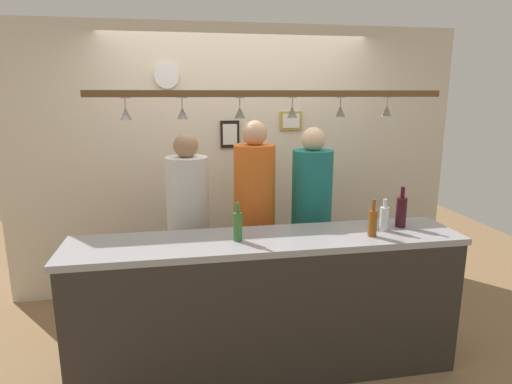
{
  "coord_description": "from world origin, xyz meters",
  "views": [
    {
      "loc": [
        -0.57,
        -3.07,
        1.96
      ],
      "look_at": [
        0.0,
        0.1,
        1.22
      ],
      "focal_mm": 30.19,
      "sensor_mm": 36.0,
      "label": 1
    }
  ],
  "objects_px": {
    "person_left_white_patterned_shirt": "(188,215)",
    "bottle_beer_green_import": "(238,226)",
    "picture_frame_crest": "(230,134)",
    "bottle_soda_clear": "(384,218)",
    "person_middle_orange_shirt": "(255,205)",
    "bottle_beer_amber_tall": "(373,222)",
    "picture_frame_upper_small": "(291,121)",
    "bottle_wine_dark_red": "(401,211)",
    "wall_clock": "(167,76)",
    "person_right_teal_shirt": "(311,207)"
  },
  "relations": [
    {
      "from": "person_middle_orange_shirt",
      "to": "picture_frame_upper_small",
      "type": "xyz_separation_m",
      "value": [
        0.49,
        0.73,
        0.64
      ]
    },
    {
      "from": "picture_frame_upper_small",
      "to": "person_right_teal_shirt",
      "type": "bearing_deg",
      "value": -89.95
    },
    {
      "from": "person_left_white_patterned_shirt",
      "to": "picture_frame_crest",
      "type": "xyz_separation_m",
      "value": [
        0.43,
        0.73,
        0.58
      ]
    },
    {
      "from": "bottle_beer_amber_tall",
      "to": "bottle_beer_green_import",
      "type": "relative_size",
      "value": 1.0
    },
    {
      "from": "bottle_soda_clear",
      "to": "wall_clock",
      "type": "height_order",
      "value": "wall_clock"
    },
    {
      "from": "person_left_white_patterned_shirt",
      "to": "wall_clock",
      "type": "bearing_deg",
      "value": 100.8
    },
    {
      "from": "bottle_beer_amber_tall",
      "to": "picture_frame_upper_small",
      "type": "height_order",
      "value": "picture_frame_upper_small"
    },
    {
      "from": "person_middle_orange_shirt",
      "to": "bottle_beer_green_import",
      "type": "relative_size",
      "value": 6.75
    },
    {
      "from": "bottle_soda_clear",
      "to": "bottle_wine_dark_red",
      "type": "relative_size",
      "value": 0.77
    },
    {
      "from": "bottle_beer_green_import",
      "to": "person_right_teal_shirt",
      "type": "bearing_deg",
      "value": 43.82
    },
    {
      "from": "person_right_teal_shirt",
      "to": "person_left_white_patterned_shirt",
      "type": "bearing_deg",
      "value": 180.0
    },
    {
      "from": "bottle_wine_dark_red",
      "to": "picture_frame_crest",
      "type": "height_order",
      "value": "picture_frame_crest"
    },
    {
      "from": "person_left_white_patterned_shirt",
      "to": "bottle_soda_clear",
      "type": "xyz_separation_m",
      "value": [
        1.37,
        -0.67,
        0.1
      ]
    },
    {
      "from": "person_left_white_patterned_shirt",
      "to": "bottle_beer_amber_tall",
      "type": "xyz_separation_m",
      "value": [
        1.23,
        -0.77,
        0.11
      ]
    },
    {
      "from": "bottle_beer_amber_tall",
      "to": "picture_frame_upper_small",
      "type": "relative_size",
      "value": 1.18
    },
    {
      "from": "bottle_wine_dark_red",
      "to": "picture_frame_upper_small",
      "type": "height_order",
      "value": "picture_frame_upper_small"
    },
    {
      "from": "person_left_white_patterned_shirt",
      "to": "bottle_beer_green_import",
      "type": "xyz_separation_m",
      "value": [
        0.31,
        -0.7,
        0.11
      ]
    },
    {
      "from": "person_right_teal_shirt",
      "to": "wall_clock",
      "type": "bearing_deg",
      "value": 148.42
    },
    {
      "from": "person_middle_orange_shirt",
      "to": "wall_clock",
      "type": "bearing_deg",
      "value": 133.4
    },
    {
      "from": "person_left_white_patterned_shirt",
      "to": "person_right_teal_shirt",
      "type": "bearing_deg",
      "value": 0.0
    },
    {
      "from": "person_middle_orange_shirt",
      "to": "bottle_wine_dark_red",
      "type": "height_order",
      "value": "person_middle_orange_shirt"
    },
    {
      "from": "person_left_white_patterned_shirt",
      "to": "wall_clock",
      "type": "relative_size",
      "value": 7.54
    },
    {
      "from": "person_left_white_patterned_shirt",
      "to": "person_right_teal_shirt",
      "type": "xyz_separation_m",
      "value": [
        1.04,
        0.0,
        0.02
      ]
    },
    {
      "from": "person_middle_orange_shirt",
      "to": "picture_frame_upper_small",
      "type": "height_order",
      "value": "picture_frame_upper_small"
    },
    {
      "from": "person_middle_orange_shirt",
      "to": "bottle_soda_clear",
      "type": "height_order",
      "value": "person_middle_orange_shirt"
    },
    {
      "from": "bottle_soda_clear",
      "to": "picture_frame_upper_small",
      "type": "height_order",
      "value": "picture_frame_upper_small"
    },
    {
      "from": "bottle_beer_amber_tall",
      "to": "picture_frame_upper_small",
      "type": "xyz_separation_m",
      "value": [
        -0.19,
        1.5,
        0.59
      ]
    },
    {
      "from": "person_middle_orange_shirt",
      "to": "bottle_beer_amber_tall",
      "type": "relative_size",
      "value": 6.75
    },
    {
      "from": "bottle_beer_amber_tall",
      "to": "person_left_white_patterned_shirt",
      "type": "bearing_deg",
      "value": 147.87
    },
    {
      "from": "picture_frame_upper_small",
      "to": "wall_clock",
      "type": "distance_m",
      "value": 1.25
    },
    {
      "from": "person_middle_orange_shirt",
      "to": "bottle_beer_amber_tall",
      "type": "height_order",
      "value": "person_middle_orange_shirt"
    },
    {
      "from": "bottle_beer_amber_tall",
      "to": "picture_frame_upper_small",
      "type": "distance_m",
      "value": 1.63
    },
    {
      "from": "person_right_teal_shirt",
      "to": "wall_clock",
      "type": "height_order",
      "value": "wall_clock"
    },
    {
      "from": "person_left_white_patterned_shirt",
      "to": "bottle_wine_dark_red",
      "type": "bearing_deg",
      "value": -21.8
    },
    {
      "from": "person_middle_orange_shirt",
      "to": "bottle_wine_dark_red",
      "type": "bearing_deg",
      "value": -31.92
    },
    {
      "from": "person_left_white_patterned_shirt",
      "to": "person_right_teal_shirt",
      "type": "distance_m",
      "value": 1.04
    },
    {
      "from": "person_middle_orange_shirt",
      "to": "picture_frame_upper_small",
      "type": "relative_size",
      "value": 7.98
    },
    {
      "from": "person_left_white_patterned_shirt",
      "to": "bottle_beer_amber_tall",
      "type": "height_order",
      "value": "person_left_white_patterned_shirt"
    },
    {
      "from": "picture_frame_crest",
      "to": "bottle_soda_clear",
      "type": "bearing_deg",
      "value": -56.32
    },
    {
      "from": "person_left_white_patterned_shirt",
      "to": "bottle_beer_green_import",
      "type": "distance_m",
      "value": 0.77
    },
    {
      "from": "wall_clock",
      "to": "bottle_soda_clear",
      "type": "bearing_deg",
      "value": -42.78
    },
    {
      "from": "bottle_beer_amber_tall",
      "to": "wall_clock",
      "type": "bearing_deg",
      "value": 132.44
    },
    {
      "from": "person_right_teal_shirt",
      "to": "picture_frame_upper_small",
      "type": "xyz_separation_m",
      "value": [
        -0.0,
        0.73,
        0.68
      ]
    },
    {
      "from": "person_left_white_patterned_shirt",
      "to": "picture_frame_crest",
      "type": "distance_m",
      "value": 1.03
    },
    {
      "from": "bottle_wine_dark_red",
      "to": "wall_clock",
      "type": "distance_m",
      "value": 2.35
    },
    {
      "from": "bottle_wine_dark_red",
      "to": "wall_clock",
      "type": "bearing_deg",
      "value": 141.29
    },
    {
      "from": "bottle_soda_clear",
      "to": "bottle_wine_dark_red",
      "type": "xyz_separation_m",
      "value": [
        0.16,
        0.06,
        0.03
      ]
    },
    {
      "from": "bottle_beer_green_import",
      "to": "picture_frame_upper_small",
      "type": "distance_m",
      "value": 1.71
    },
    {
      "from": "bottle_wine_dark_red",
      "to": "picture_frame_crest",
      "type": "bearing_deg",
      "value": 129.18
    },
    {
      "from": "picture_frame_upper_small",
      "to": "wall_clock",
      "type": "xyz_separation_m",
      "value": [
        -1.18,
        -0.01,
        0.41
      ]
    }
  ]
}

